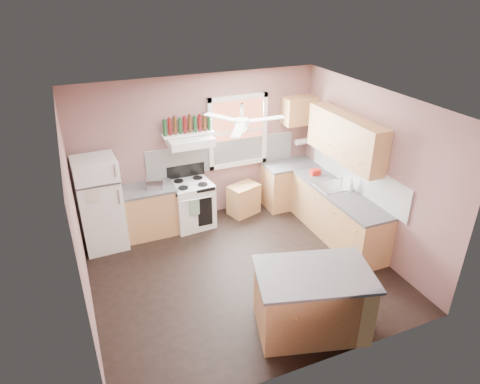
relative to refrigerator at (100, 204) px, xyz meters
name	(u,v)px	position (x,y,z in m)	size (l,w,h in m)	color
floor	(241,271)	(1.87, -1.59, -0.80)	(4.50, 4.50, 0.00)	black
ceiling	(242,103)	(1.87, -1.59, 1.90)	(4.50, 4.50, 0.00)	white
wall_back	(199,149)	(1.87, 0.43, 0.55)	(4.50, 0.05, 2.70)	#805A56
wall_right	(371,171)	(4.14, -1.59, 0.55)	(0.05, 4.00, 2.70)	#805A56
wall_left	(75,228)	(-0.41, -1.59, 0.55)	(0.05, 4.00, 2.70)	#805A56
backsplash_back	(223,155)	(2.32, 0.39, 0.37)	(2.90, 0.03, 0.55)	white
backsplash_right	(356,174)	(4.10, -1.29, 0.37)	(0.03, 2.60, 0.55)	white
window_view	(237,131)	(2.62, 0.39, 0.80)	(1.00, 0.02, 1.20)	brown
window_frame	(238,132)	(2.62, 0.36, 0.80)	(1.16, 0.07, 1.36)	white
refrigerator	(100,204)	(0.00, 0.00, 0.00)	(0.68, 0.66, 1.61)	white
base_cabinet_left	(150,211)	(0.81, 0.11, -0.37)	(0.90, 0.60, 0.86)	#B07649
counter_left	(147,189)	(0.81, 0.11, 0.08)	(0.92, 0.62, 0.04)	#4D4D50
toaster	(155,184)	(0.93, 0.03, 0.19)	(0.28, 0.16, 0.18)	silver
stove	(192,204)	(1.58, 0.08, -0.37)	(0.71, 0.64, 0.86)	white
range_hood	(190,141)	(1.64, 0.16, 0.82)	(0.78, 0.50, 0.14)	white
bottle_shelf	(188,134)	(1.64, 0.28, 0.92)	(0.90, 0.26, 0.03)	white
cart	(244,200)	(2.63, 0.11, -0.52)	(0.57, 0.38, 0.57)	#B07649
base_cabinet_corner	(289,185)	(3.62, 0.11, -0.37)	(1.00, 0.60, 0.86)	#B07649
base_cabinet_right	(337,215)	(3.82, -1.29, -0.37)	(0.60, 2.20, 0.86)	#B07649
counter_corner	(290,164)	(3.62, 0.11, 0.08)	(1.02, 0.62, 0.04)	#4D4D50
counter_right	(340,193)	(3.81, -1.29, 0.08)	(0.62, 2.22, 0.04)	#4D4D50
sink	(333,187)	(3.81, -1.09, 0.09)	(0.55, 0.45, 0.03)	silver
faucet	(341,182)	(3.97, -1.09, 0.17)	(0.03, 0.03, 0.14)	silver
upper_cabinet_right	(345,138)	(3.95, -1.09, 0.98)	(0.33, 1.80, 0.76)	#B07649
upper_cabinet_corner	(299,111)	(3.82, 0.24, 1.10)	(0.60, 0.33, 0.52)	#B07649
paper_towel	(302,142)	(3.94, 0.27, 0.45)	(0.12, 0.12, 0.26)	white
island	(312,302)	(2.24, -3.05, -0.37)	(1.37, 0.87, 0.86)	#B07649
island_top	(315,274)	(2.24, -3.05, 0.08)	(1.45, 0.95, 0.04)	#4D4D50
ceiling_fan_hub	(242,122)	(1.87, -1.59, 1.65)	(0.20, 0.20, 0.08)	white
soap_bottle	(351,185)	(3.98, -1.36, 0.21)	(0.09, 0.09, 0.22)	silver
red_caddy	(315,172)	(3.79, -0.54, 0.15)	(0.18, 0.12, 0.10)	red
wine_bottles	(188,125)	(1.64, 0.28, 1.08)	(0.86, 0.06, 0.31)	#143819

